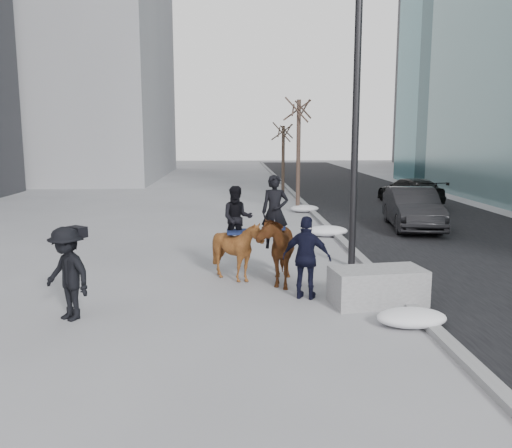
{
  "coord_description": "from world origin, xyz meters",
  "views": [
    {
      "loc": [
        -0.53,
        -10.36,
        3.44
      ],
      "look_at": [
        0.0,
        1.2,
        1.5
      ],
      "focal_mm": 38.0,
      "sensor_mm": 36.0,
      "label": 1
    }
  ],
  "objects_px": {
    "planter": "(377,286)",
    "mounted_left": "(275,243)",
    "mounted_right": "(237,243)",
    "car_near": "(413,208)"
  },
  "relations": [
    {
      "from": "planter",
      "to": "mounted_left",
      "type": "height_order",
      "value": "mounted_left"
    },
    {
      "from": "mounted_right",
      "to": "planter",
      "type": "bearing_deg",
      "value": -34.68
    },
    {
      "from": "planter",
      "to": "car_near",
      "type": "distance_m",
      "value": 9.51
    },
    {
      "from": "planter",
      "to": "mounted_left",
      "type": "bearing_deg",
      "value": 137.99
    },
    {
      "from": "planter",
      "to": "car_near",
      "type": "bearing_deg",
      "value": 67.4
    },
    {
      "from": "planter",
      "to": "mounted_right",
      "type": "distance_m",
      "value": 3.47
    },
    {
      "from": "mounted_left",
      "to": "mounted_right",
      "type": "bearing_deg",
      "value": 167.2
    },
    {
      "from": "mounted_left",
      "to": "mounted_right",
      "type": "distance_m",
      "value": 0.9
    },
    {
      "from": "planter",
      "to": "mounted_left",
      "type": "distance_m",
      "value": 2.68
    },
    {
      "from": "mounted_left",
      "to": "mounted_right",
      "type": "relative_size",
      "value": 1.12
    }
  ]
}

